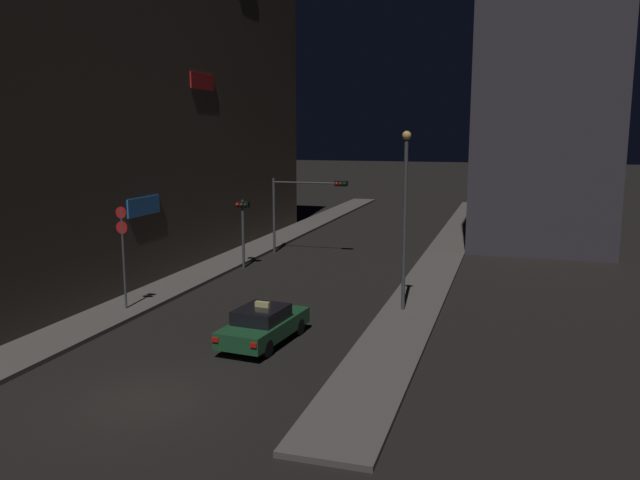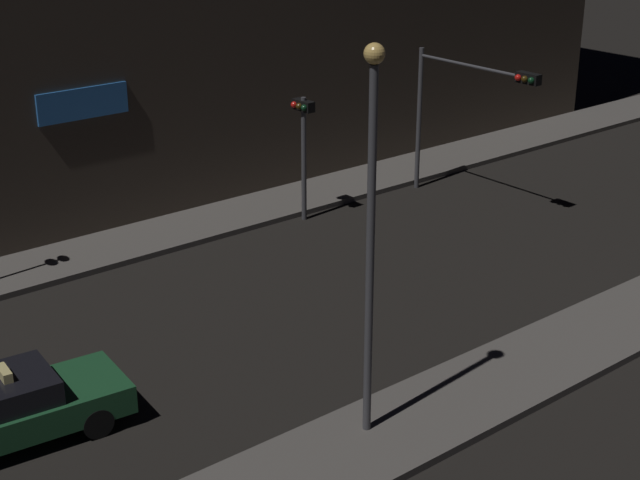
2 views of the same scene
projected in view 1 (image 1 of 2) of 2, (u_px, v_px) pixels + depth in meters
ground_plane at (143, 401)px, 18.80m from camera, size 300.00×300.00×0.00m
sidewalk_left at (274, 240)px, 45.80m from camera, size 2.47×57.56×0.17m
sidewalk_right at (447, 250)px, 42.29m from camera, size 2.47×57.56×0.17m
building_facade_left at (119, 68)px, 38.18m from camera, size 11.00×33.30×23.14m
building_facade_right at (543, 90)px, 47.23m from camera, size 9.12×19.90×21.62m
taxi at (264, 324)px, 23.77m from camera, size 2.22×4.60×1.62m
traffic_light_overhead at (303, 199)px, 40.58m from camera, size 4.97×0.42×4.86m
traffic_light_left_kerb at (243, 220)px, 36.59m from camera, size 0.80×0.42×3.95m
sign_pole_left at (123, 249)px, 27.58m from camera, size 0.55×0.10×4.48m
street_lamp_near_block at (405, 206)px, 27.06m from camera, size 0.38×0.38×7.68m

